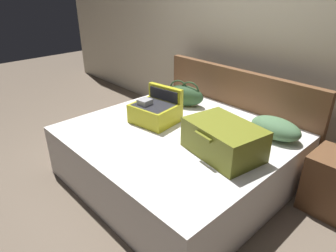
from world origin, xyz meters
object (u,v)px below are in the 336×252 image
Objects in this scene: hard_case_large at (223,139)px; bed at (178,155)px; nightstand at (336,185)px; hard_case_medium at (155,111)px; duffel_bag at (184,95)px; pillow_near_headboard at (276,128)px.

bed is at bearing -171.93° from hard_case_large.
nightstand is at bearing 51.94° from hard_case_large.
nightstand is (1.53, 0.63, -0.37)m from hard_case_medium.
duffel_bag is 0.96× the size of nightstand.
pillow_near_headboard is at bearing 2.33° from duffel_bag.
hard_case_large reaches higher than pillow_near_headboard.
duffel_bag is at bearing -175.80° from nightstand.
duffel_bag is (-0.11, 0.51, 0.00)m from hard_case_medium.
hard_case_large is 1.34× the size of duffel_bag.
hard_case_large is (0.52, -0.02, 0.39)m from bed.
hard_case_medium reaches higher than hard_case_large.
hard_case_large is 0.83m from hard_case_medium.
pillow_near_headboard is 0.91× the size of nightstand.
hard_case_large is at bearing -29.09° from duffel_bag.
duffel_bag is (-0.42, 0.50, 0.37)m from bed.
hard_case_large is 1.07m from duffel_bag.
pillow_near_headboard is (0.66, 0.55, 0.34)m from bed.
duffel_bag reaches higher than bed.
duffel_bag reaches higher than nightstand.
hard_case_medium is at bearing -178.21° from bed.
hard_case_large reaches higher than nightstand.
hard_case_large is 1.03m from nightstand.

